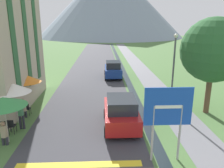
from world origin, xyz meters
TOP-DOWN VIEW (x-y plane):
  - ground_plane at (0.00, 20.00)m, footprint 160.00×160.00m
  - road at (-2.50, 30.00)m, footprint 6.40×60.00m
  - footpath at (3.60, 30.00)m, footprint 2.20×60.00m
  - drainage_channel at (1.20, 30.00)m, footprint 0.60×60.00m
  - mountain_distant at (2.12, 93.58)m, footprint 60.60×60.60m
  - road_sign at (1.27, 4.63)m, footprint 2.04×0.11m
  - parked_car_near at (-0.40, 8.00)m, footprint 1.99×3.90m
  - parked_car_far at (-0.29, 19.98)m, footprint 1.89×3.94m
  - cafe_chair_near_left at (-6.73, 7.26)m, footprint 0.40×0.40m
  - cafe_chair_middle at (-6.99, 8.64)m, footprint 0.40×0.40m
  - cafe_chair_far_left at (-6.45, 9.83)m, footprint 0.40×0.40m
  - cafe_chair_near_right at (-6.49, 7.36)m, footprint 0.40×0.40m
  - cafe_chair_far_right at (-6.94, 9.91)m, footprint 0.40×0.40m
  - cafe_umbrella_front_green at (-6.31, 6.49)m, footprint 2.24×2.24m
  - cafe_umbrella_middle_white at (-6.66, 8.72)m, footprint 1.98×1.98m
  - cafe_umbrella_rear_orange at (-6.84, 11.50)m, footprint 2.00×2.00m
  - person_seated_far at (-6.35, 6.21)m, footprint 0.32×0.32m
  - person_standing_terrace at (-6.11, 7.93)m, footprint 0.32×0.32m
  - person_seated_near at (-6.52, 9.52)m, footprint 0.32×0.32m
  - streetlamp at (3.37, 10.62)m, footprint 0.28×0.28m
  - tree_by_path at (5.59, 9.84)m, footprint 4.13×4.13m

SIDE VIEW (x-z plane):
  - ground_plane at x=0.00m, z-range 0.00..0.00m
  - drainage_channel at x=1.20m, z-range 0.00..0.00m
  - road at x=-2.50m, z-range 0.00..0.01m
  - footpath at x=3.60m, z-range 0.00..0.01m
  - cafe_chair_near_left at x=-6.73m, z-range 0.09..0.94m
  - cafe_chair_middle at x=-6.99m, z-range 0.09..0.94m
  - cafe_chair_far_left at x=-6.45m, z-range 0.09..0.94m
  - cafe_chair_near_right at x=-6.49m, z-range 0.09..0.94m
  - cafe_chair_far_right at x=-6.94m, z-range 0.09..0.94m
  - person_seated_near at x=-6.52m, z-range 0.07..1.35m
  - person_seated_far at x=-6.35m, z-range 0.07..1.35m
  - parked_car_far at x=-0.29m, z-range 0.00..1.82m
  - parked_car_near at x=-0.40m, z-range 0.00..1.82m
  - person_standing_terrace at x=-6.11m, z-range 0.13..1.77m
  - cafe_umbrella_rear_orange at x=-6.84m, z-range 0.91..3.25m
  - cafe_umbrella_front_green at x=-6.31m, z-range 0.98..3.41m
  - cafe_umbrella_middle_white at x=-6.66m, z-range 0.98..3.48m
  - road_sign at x=1.27m, z-range 0.57..3.95m
  - streetlamp at x=3.37m, z-range 0.48..5.71m
  - tree_by_path at x=5.59m, z-range 1.08..7.39m
  - mountain_distant at x=2.12m, z-range 0.00..29.77m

